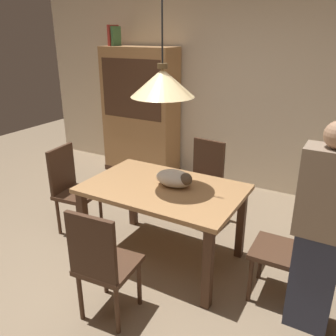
# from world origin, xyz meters

# --- Properties ---
(ground) EXTENTS (10.00, 10.00, 0.00)m
(ground) POSITION_xyz_m (0.00, 0.00, 0.00)
(ground) COLOR #847056
(back_wall) EXTENTS (6.40, 0.10, 2.90)m
(back_wall) POSITION_xyz_m (0.00, 2.65, 1.45)
(back_wall) COLOR beige
(back_wall) RESTS_ON ground
(dining_table) EXTENTS (1.40, 0.90, 0.75)m
(dining_table) POSITION_xyz_m (0.11, 0.54, 0.65)
(dining_table) COLOR #A87A4C
(dining_table) RESTS_ON ground
(chair_right_side) EXTENTS (0.41, 0.41, 0.93)m
(chair_right_side) POSITION_xyz_m (1.23, 0.54, 0.51)
(chair_right_side) COLOR #472D1E
(chair_right_side) RESTS_ON ground
(chair_far_back) EXTENTS (0.44, 0.44, 0.93)m
(chair_far_back) POSITION_xyz_m (0.11, 1.42, 0.51)
(chair_far_back) COLOR #472D1E
(chair_far_back) RESTS_ON ground
(chair_left_side) EXTENTS (0.44, 0.44, 0.93)m
(chair_left_side) POSITION_xyz_m (-1.02, 0.53, 0.51)
(chair_left_side) COLOR #472D1E
(chair_left_side) RESTS_ON ground
(chair_near_front) EXTENTS (0.43, 0.43, 0.93)m
(chair_near_front) POSITION_xyz_m (0.11, -0.34, 0.51)
(chair_near_front) COLOR #472D1E
(chair_near_front) RESTS_ON ground
(cat_sleeping) EXTENTS (0.39, 0.23, 0.16)m
(cat_sleeping) POSITION_xyz_m (0.19, 0.60, 0.83)
(cat_sleeping) COLOR beige
(cat_sleeping) RESTS_ON dining_table
(pendant_lamp) EXTENTS (0.52, 0.52, 1.30)m
(pendant_lamp) POSITION_xyz_m (0.11, 0.54, 1.66)
(pendant_lamp) COLOR beige
(hutch_bookcase) EXTENTS (1.12, 0.45, 1.85)m
(hutch_bookcase) POSITION_xyz_m (-1.32, 2.32, 0.89)
(hutch_bookcase) COLOR #A87A4C
(hutch_bookcase) RESTS_ON ground
(book_red_tall) EXTENTS (0.04, 0.22, 0.28)m
(book_red_tall) POSITION_xyz_m (-1.75, 2.32, 1.99)
(book_red_tall) COLOR #B73833
(book_red_tall) RESTS_ON hutch_bookcase
(book_green_slim) EXTENTS (0.03, 0.20, 0.26)m
(book_green_slim) POSITION_xyz_m (-1.70, 2.32, 1.98)
(book_green_slim) COLOR #427A4C
(book_green_slim) RESTS_ON hutch_bookcase
(person_standing) EXTENTS (0.36, 0.22, 1.55)m
(person_standing) POSITION_xyz_m (1.44, 0.36, 0.78)
(person_standing) COLOR #2D3347
(person_standing) RESTS_ON ground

